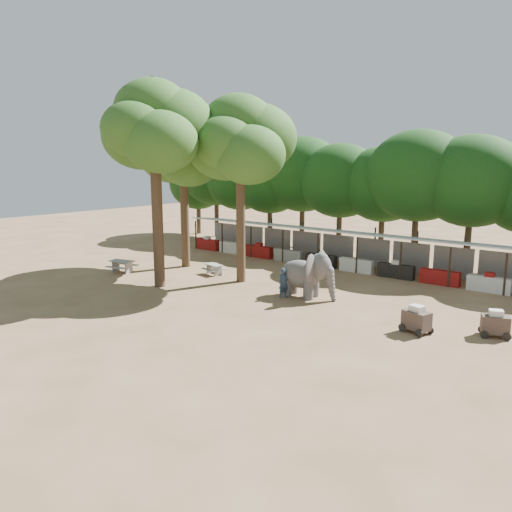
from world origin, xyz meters
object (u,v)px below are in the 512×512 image
Objects in this scene: yard_tree_left at (184,149)px; cart_front at (416,319)px; yard_tree_center at (155,129)px; cart_back at (495,324)px; picnic_table_near at (122,265)px; handler at (284,283)px; yard_tree_back at (241,142)px; picnic_table_far at (214,268)px; elephant at (307,274)px.

yard_tree_left is 7.62× the size of cart_front.
cart_back is at bearing 9.22° from yard_tree_center.
picnic_table_near is 22.93m from cart_back.
handler is 1.13× the size of cart_front.
handler is at bearing 18.00° from yard_tree_center.
yard_tree_back is 17.10m from cart_back.
yard_tree_back reaches higher than picnic_table_far.
yard_tree_center is 20.26m from cart_back.
yard_tree_left is 8.55m from picnic_table_far.
picnic_table_near is at bearing -133.45° from picnic_table_far.
yard_tree_center is 7.53× the size of picnic_table_far.
yard_tree_back is 5.81× the size of picnic_table_near.
cart_back is at bearing 8.91° from picnic_table_far.
elephant is at bearing 21.37° from yard_tree_center.
cart_front is (20.00, 0.65, 0.07)m from picnic_table_near.
yard_tree_back is at bearing 53.14° from yard_tree_center.
elephant is 13.36m from picnic_table_near.
handler is (-0.95, -0.87, -0.48)m from elephant.
yard_tree_back is 11.60m from picnic_table_near.
elephant is at bearing 155.86° from cart_back.
cart_back is (15.10, -1.06, -7.96)m from yard_tree_back.
yard_tree_center is at bearing -22.00° from picnic_table_near.
elephant is at bearing -2.41° from picnic_table_near.
yard_tree_back is 7.96× the size of cart_back.
picnic_table_far is at bearing 166.32° from elephant.
cart_front is (14.78, -2.82, 0.16)m from picnic_table_far.
yard_tree_back is at bearing 100.56° from handler.
yard_tree_center is 5.04m from yard_tree_back.
cart_front is at bearing -22.63° from elephant.
handler is at bearing -19.91° from yard_tree_back.
elephant is (8.36, 3.27, -7.91)m from yard_tree_center.
cart_back is at bearing -56.69° from handler.
yard_tree_back is (3.00, 4.00, -0.67)m from yard_tree_center.
cart_front is 1.01× the size of cart_back.
picnic_table_near is 20.01m from cart_front.
yard_tree_back is (6.00, -1.00, 0.34)m from yard_tree_left.
yard_tree_center is at bearing -158.25° from cart_front.
handler is (10.41, -2.60, -7.38)m from yard_tree_left.
picnic_table_near is 1.22× the size of picnic_table_far.
elephant is 2.10× the size of handler.
elephant is at bearing -8.66° from yard_tree_left.
handler is 1.15× the size of cart_back.
elephant reaches higher than cart_front.
yard_tree_center reaches higher than yard_tree_back.
handler reaches higher than cart_back.
yard_tree_center is 8.33× the size of cart_front.
yard_tree_back is 7.11× the size of picnic_table_far.
yard_tree_left is 20.12m from cart_front.
yard_tree_back is 7.86× the size of cart_front.
handler is 7.94m from cart_front.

